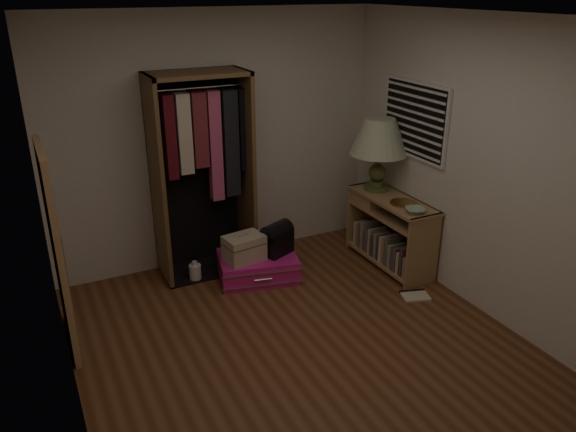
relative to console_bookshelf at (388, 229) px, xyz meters
The scene contains 13 objects.
ground 1.90m from the console_bookshelf, 145.86° to the right, with size 4.00×4.00×0.00m, color #5C321A.
room_walls 2.09m from the console_bookshelf, 145.66° to the right, with size 3.52×4.02×2.60m.
console_bookshelf is the anchor object (origin of this frame).
open_wardrobe 2.06m from the console_bookshelf, 157.34° to the left, with size 0.97×0.50×2.05m.
floor_mirror 3.27m from the console_bookshelf, behind, with size 0.06×0.80×1.70m.
pink_suitcase 1.44m from the console_bookshelf, 167.62° to the left, with size 0.91×0.74×0.24m.
train_case 1.56m from the console_bookshelf, 169.77° to the left, with size 0.42×0.32×0.28m.
black_bag 1.21m from the console_bookshelf, 167.19° to the left, with size 0.36×0.31×0.34m.
table_lamp 0.96m from the console_bookshelf, 89.13° to the left, with size 0.68×0.68×0.77m.
brass_tray 0.42m from the console_bookshelf, 88.92° to the right, with size 0.33×0.33×0.02m.
ceramic_bowl 0.60m from the console_bookshelf, 95.74° to the right, with size 0.19×0.19×0.05m, color #9AB99B.
white_jug 2.07m from the console_bookshelf, 165.18° to the left, with size 0.16×0.16×0.21m.
floor_book 0.84m from the console_bookshelf, 104.08° to the right, with size 0.31×0.27×0.02m.
Camera 1 is at (-1.85, -3.36, 2.80)m, focal length 35.00 mm.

